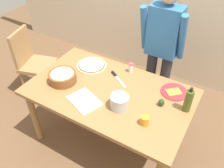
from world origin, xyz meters
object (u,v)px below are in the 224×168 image
olive_oil_bottle (188,101)px  cup_orange (145,121)px  avocado (161,102)px  salt_shaker (131,68)px  chair_wooden_left (32,60)px  person_cook (162,46)px  steel_pot (120,102)px  dining_table (109,98)px  popcorn_bowl (62,76)px  pizza_raw_on_board (92,65)px  cutting_board_white (84,101)px  plate_with_slice (174,92)px  chef_knife (117,77)px

olive_oil_bottle → cup_orange: size_ratio=3.01×
cup_orange → avocado: cup_orange is taller
salt_shaker → chair_wooden_left: bearing=-172.8°
person_cook → steel_pot: person_cook is taller
dining_table → popcorn_bowl: (-0.49, -0.11, 0.15)m
popcorn_bowl → salt_shaker: (0.52, 0.50, -0.01)m
olive_oil_bottle → steel_pot: size_ratio=1.48×
pizza_raw_on_board → cup_orange: size_ratio=3.92×
steel_pot → avocado: steel_pot is taller
person_cook → chair_wooden_left: bearing=-160.5°
pizza_raw_on_board → olive_oil_bottle: olive_oil_bottle is taller
dining_table → cutting_board_white: bearing=-116.7°
pizza_raw_on_board → salt_shaker: size_ratio=3.14×
plate_with_slice → cutting_board_white: 0.87m
person_cook → salt_shaker: person_cook is taller
avocado → steel_pot: bearing=-146.0°
olive_oil_bottle → popcorn_bowl: bearing=-168.8°
cutting_board_white → chef_knife: 0.47m
cutting_board_white → dining_table: bearing=63.3°
dining_table → chair_wooden_left: chair_wooden_left is taller
chair_wooden_left → plate_with_slice: 1.89m
chair_wooden_left → salt_shaker: (1.35, 0.17, 0.27)m
person_cook → chef_knife: bearing=-115.9°
olive_oil_bottle → cutting_board_white: bearing=-156.3°
olive_oil_bottle → cup_orange: bearing=-126.4°
plate_with_slice → popcorn_bowl: bearing=-158.5°
chair_wooden_left → person_cook: bearing=19.5°
avocado → pizza_raw_on_board: bearing=168.1°
dining_table → steel_pot: bearing=-36.9°
person_cook → dining_table: bearing=-106.4°
salt_shaker → chef_knife: bearing=-114.1°
chair_wooden_left → salt_shaker: bearing=7.2°
steel_pot → chef_knife: bearing=122.7°
dining_table → person_cook: bearing=73.6°
popcorn_bowl → cutting_board_white: bearing=-20.1°
pizza_raw_on_board → steel_pot: size_ratio=1.92×
person_cook → chef_knife: size_ratio=6.26×
chair_wooden_left → pizza_raw_on_board: (0.93, 0.05, 0.23)m
popcorn_bowl → avocado: popcorn_bowl is taller
cutting_board_white → chair_wooden_left: bearing=159.0°
steel_pot → salt_shaker: (-0.16, 0.53, -0.01)m
person_cook → olive_oil_bottle: bearing=-51.6°
chair_wooden_left → cup_orange: chair_wooden_left is taller
chair_wooden_left → avocado: size_ratio=13.57×
cutting_board_white → steel_pot: bearing=17.7°
pizza_raw_on_board → chef_knife: (0.35, -0.04, -0.00)m
chef_knife → avocado: size_ratio=3.70×
popcorn_bowl → steel_pot: bearing=-2.7°
pizza_raw_on_board → plate_with_slice: 0.94m
chef_knife → plate_with_slice: bearing=7.8°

